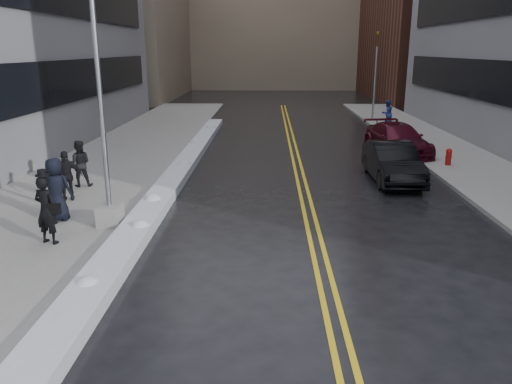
# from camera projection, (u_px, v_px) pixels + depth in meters

# --- Properties ---
(ground) EXTENTS (160.00, 160.00, 0.00)m
(ground) POSITION_uv_depth(u_px,v_px,m) (219.00, 259.00, 12.32)
(ground) COLOR black
(ground) RESTS_ON ground
(sidewalk_west) EXTENTS (5.50, 50.00, 0.15)m
(sidewalk_west) POSITION_uv_depth(u_px,v_px,m) (111.00, 165.00, 22.05)
(sidewalk_west) COLOR gray
(sidewalk_west) RESTS_ON ground
(sidewalk_east) EXTENTS (4.00, 50.00, 0.15)m
(sidewalk_east) POSITION_uv_depth(u_px,v_px,m) (471.00, 167.00, 21.66)
(sidewalk_east) COLOR gray
(sidewalk_east) RESTS_ON ground
(lane_line_left) EXTENTS (0.12, 50.00, 0.01)m
(lane_line_left) POSITION_uv_depth(u_px,v_px,m) (295.00, 167.00, 21.87)
(lane_line_left) COLOR gold
(lane_line_left) RESTS_ON ground
(lane_line_right) EXTENTS (0.12, 50.00, 0.01)m
(lane_line_right) POSITION_uv_depth(u_px,v_px,m) (301.00, 167.00, 21.86)
(lane_line_right) COLOR gold
(lane_line_right) RESTS_ON ground
(snow_ridge) EXTENTS (0.90, 30.00, 0.34)m
(snow_ridge) POSITION_uv_depth(u_px,v_px,m) (178.00, 174.00, 20.02)
(snow_ridge) COLOR silver
(snow_ridge) RESTS_ON ground
(building_west_far) EXTENTS (14.00, 22.00, 18.00)m
(building_west_far) POSITION_uv_depth(u_px,v_px,m) (111.00, 9.00, 52.49)
(building_west_far) COLOR gray
(building_west_far) RESTS_ON ground
(building_far) EXTENTS (36.00, 16.00, 22.00)m
(building_far) POSITION_uv_depth(u_px,v_px,m) (276.00, 2.00, 66.87)
(building_far) COLOR gray
(building_far) RESTS_ON ground
(lamppost) EXTENTS (0.65, 0.65, 7.62)m
(lamppost) POSITION_uv_depth(u_px,v_px,m) (104.00, 143.00, 13.62)
(lamppost) COLOR gray
(lamppost) RESTS_ON sidewalk_west
(fire_hydrant) EXTENTS (0.26, 0.26, 0.73)m
(fire_hydrant) POSITION_uv_depth(u_px,v_px,m) (449.00, 156.00, 21.55)
(fire_hydrant) COLOR maroon
(fire_hydrant) RESTS_ON sidewalk_east
(traffic_signal) EXTENTS (0.16, 0.20, 6.00)m
(traffic_signal) POSITION_uv_depth(u_px,v_px,m) (375.00, 73.00, 34.23)
(traffic_signal) COLOR gray
(traffic_signal) RESTS_ON sidewalk_east
(pedestrian_fedora) EXTENTS (0.75, 0.61, 1.80)m
(pedestrian_fedora) POSITION_uv_depth(u_px,v_px,m) (46.00, 210.00, 12.73)
(pedestrian_fedora) COLOR black
(pedestrian_fedora) RESTS_ON sidewalk_west
(pedestrian_b) EXTENTS (0.95, 0.82, 1.69)m
(pedestrian_b) POSITION_uv_depth(u_px,v_px,m) (79.00, 164.00, 18.10)
(pedestrian_b) COLOR black
(pedestrian_b) RESTS_ON sidewalk_west
(pedestrian_c) EXTENTS (0.93, 0.62, 1.86)m
(pedestrian_c) POSITION_uv_depth(u_px,v_px,m) (56.00, 189.00, 14.45)
(pedestrian_c) COLOR black
(pedestrian_c) RESTS_ON sidewalk_west
(pedestrian_d) EXTENTS (1.05, 0.72, 1.66)m
(pedestrian_d) POSITION_uv_depth(u_px,v_px,m) (67.00, 176.00, 16.41)
(pedestrian_d) COLOR black
(pedestrian_d) RESTS_ON sidewalk_west
(pedestrian_east) EXTENTS (1.04, 0.97, 1.70)m
(pedestrian_east) POSITION_uv_depth(u_px,v_px,m) (387.00, 113.00, 32.18)
(pedestrian_east) COLOR navy
(pedestrian_east) RESTS_ON sidewalk_east
(car_black) EXTENTS (1.63, 4.58, 1.50)m
(car_black) POSITION_uv_depth(u_px,v_px,m) (392.00, 162.00, 19.43)
(car_black) COLOR black
(car_black) RESTS_ON ground
(car_maroon) EXTENTS (2.79, 5.39, 1.49)m
(car_maroon) POSITION_uv_depth(u_px,v_px,m) (397.00, 139.00, 24.35)
(car_maroon) COLOR #460B1A
(car_maroon) RESTS_ON ground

